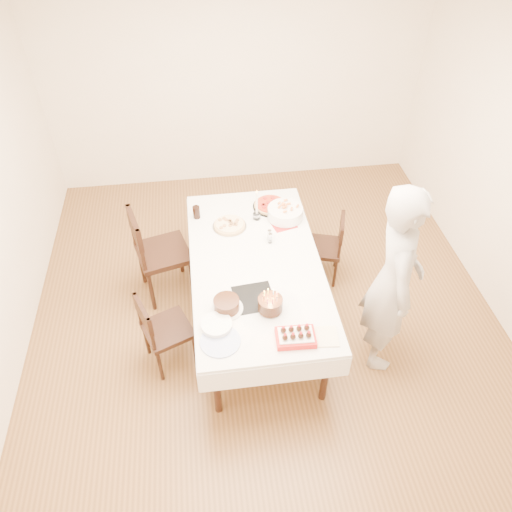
{
  "coord_description": "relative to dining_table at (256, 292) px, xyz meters",
  "views": [
    {
      "loc": [
        -0.52,
        -3.16,
        3.78
      ],
      "look_at": [
        -0.1,
        -0.01,
        0.83
      ],
      "focal_mm": 35.0,
      "sensor_mm": 36.0,
      "label": 1
    }
  ],
  "objects": [
    {
      "name": "wall_back",
      "position": [
        0.1,
        2.51,
        0.98
      ],
      "size": [
        4.5,
        0.04,
        2.7
      ],
      "primitive_type": "cube",
      "color": "#F4E4CD",
      "rests_on": "floor"
    },
    {
      "name": "box_lid",
      "position": [
        0.36,
        -0.87,
        0.38
      ],
      "size": [
        0.31,
        0.22,
        0.02
      ],
      "primitive_type": "cube",
      "rotation": [
        0.0,
        0.0,
        -0.1
      ],
      "color": "beige",
      "rests_on": "dining_table"
    },
    {
      "name": "plate_stack",
      "position": [
        -0.4,
        -0.67,
        0.4
      ],
      "size": [
        0.3,
        0.3,
        0.05
      ],
      "primitive_type": "cylinder",
      "rotation": [
        0.0,
        0.0,
        -0.31
      ],
      "color": "white",
      "rests_on": "dining_table"
    },
    {
      "name": "dining_table",
      "position": [
        0.0,
        0.0,
        0.0
      ],
      "size": [
        1.7,
        2.38,
        0.75
      ],
      "primitive_type": "cube",
      "rotation": [
        0.0,
        0.0,
        0.29
      ],
      "color": "silver",
      "rests_on": "floor"
    },
    {
      "name": "cola_glass",
      "position": [
        -0.49,
        0.72,
        0.44
      ],
      "size": [
        0.08,
        0.08,
        0.13
      ],
      "primitive_type": "cylinder",
      "rotation": [
        0.0,
        0.0,
        -0.24
      ],
      "color": "black",
      "rests_on": "dining_table"
    },
    {
      "name": "layer_cake",
      "position": [
        -0.3,
        -0.5,
        0.43
      ],
      "size": [
        0.29,
        0.29,
        0.11
      ],
      "primitive_type": "cylinder",
      "rotation": [
        0.0,
        0.0,
        -0.11
      ],
      "color": "#371B0D",
      "rests_on": "dining_table"
    },
    {
      "name": "chair_left_dessert",
      "position": [
        -0.81,
        -0.36,
        0.03
      ],
      "size": [
        0.55,
        0.55,
        0.82
      ],
      "primitive_type": null,
      "rotation": [
        0.0,
        0.0,
        3.53
      ],
      "color": "black",
      "rests_on": "floor"
    },
    {
      "name": "person",
      "position": [
        1.05,
        -0.51,
        0.53
      ],
      "size": [
        0.56,
        0.74,
        1.81
      ],
      "primitive_type": "imported",
      "rotation": [
        0.0,
        0.0,
        1.36
      ],
      "color": "#B2ADA8",
      "rests_on": "floor"
    },
    {
      "name": "taper_candle",
      "position": [
        0.09,
        0.62,
        0.54
      ],
      "size": [
        0.09,
        0.09,
        0.34
      ],
      "primitive_type": "cylinder",
      "rotation": [
        0.0,
        0.0,
        0.31
      ],
      "color": "white",
      "rests_on": "dining_table"
    },
    {
      "name": "birthday_cake",
      "position": [
        0.04,
        -0.55,
        0.48
      ],
      "size": [
        0.21,
        0.21,
        0.18
      ],
      "primitive_type": "cylinder",
      "rotation": [
        0.0,
        0.0,
        0.09
      ],
      "color": "#331A0D",
      "rests_on": "dining_table"
    },
    {
      "name": "pizza_pepperoni",
      "position": [
        0.25,
        0.79,
        0.4
      ],
      "size": [
        0.45,
        0.45,
        0.04
      ],
      "primitive_type": "cylinder",
      "rotation": [
        0.0,
        0.0,
        -0.38
      ],
      "color": "red",
      "rests_on": "dining_table"
    },
    {
      "name": "floor",
      "position": [
        0.1,
        0.01,
        -0.38
      ],
      "size": [
        5.0,
        5.0,
        0.0
      ],
      "primitive_type": "plane",
      "color": "brown",
      "rests_on": "ground"
    },
    {
      "name": "shaker_pair",
      "position": [
        0.17,
        0.25,
        0.43
      ],
      "size": [
        0.1,
        0.1,
        0.11
      ],
      "primitive_type": null,
      "rotation": [
        0.0,
        0.0,
        -0.16
      ],
      "color": "white",
      "rests_on": "dining_table"
    },
    {
      "name": "china_plate",
      "position": [
        -0.38,
        -0.82,
        0.38
      ],
      "size": [
        0.39,
        0.39,
        0.01
      ],
      "primitive_type": "cylinder",
      "rotation": [
        0.0,
        0.0,
        -0.32
      ],
      "color": "white",
      "rests_on": "dining_table"
    },
    {
      "name": "pizza_white",
      "position": [
        -0.18,
        0.53,
        0.4
      ],
      "size": [
        0.41,
        0.41,
        0.04
      ],
      "primitive_type": "cylinder",
      "rotation": [
        0.0,
        0.0,
        0.3
      ],
      "color": "beige",
      "rests_on": "dining_table"
    },
    {
      "name": "chair_left_savory",
      "position": [
        -0.84,
        0.51,
        0.14
      ],
      "size": [
        0.64,
        0.64,
        1.03
      ],
      "primitive_type": null,
      "rotation": [
        0.0,
        0.0,
        3.41
      ],
      "color": "black",
      "rests_on": "floor"
    },
    {
      "name": "pasta_bowl",
      "position": [
        0.36,
        0.6,
        0.44
      ],
      "size": [
        0.43,
        0.43,
        0.11
      ],
      "primitive_type": "cylinder",
      "rotation": [
        0.0,
        0.0,
        0.3
      ],
      "color": "white",
      "rests_on": "dining_table"
    },
    {
      "name": "strawberry_box",
      "position": [
        0.18,
        -0.87,
        0.41
      ],
      "size": [
        0.31,
        0.21,
        0.07
      ],
      "primitive_type": null,
      "rotation": [
        0.0,
        0.0,
        -0.05
      ],
      "color": "red",
      "rests_on": "dining_table"
    },
    {
      "name": "ceiling",
      "position": [
        0.1,
        0.01,
        2.33
      ],
      "size": [
        5.0,
        5.0,
        0.0
      ],
      "primitive_type": "plane",
      "rotation": [
        3.14,
        0.0,
        0.0
      ],
      "color": "white",
      "rests_on": "wall_back"
    },
    {
      "name": "chair_right_savory",
      "position": [
        0.76,
        0.52,
        0.01
      ],
      "size": [
        0.49,
        0.49,
        0.77
      ],
      "primitive_type": null,
      "rotation": [
        0.0,
        0.0,
        -0.3
      ],
      "color": "black",
      "rests_on": "floor"
    },
    {
      "name": "cake_board",
      "position": [
        -0.07,
        -0.41,
        0.38
      ],
      "size": [
        0.35,
        0.35,
        0.01
      ],
      "primitive_type": "cube",
      "rotation": [
        0.0,
        0.0,
        0.09
      ],
      "color": "black",
      "rests_on": "dining_table"
    },
    {
      "name": "red_placemat",
      "position": [
        0.33,
        0.51,
        0.38
      ],
      "size": [
        0.27,
        0.27,
        0.01
      ],
      "primitive_type": "cube",
      "rotation": [
        0.0,
        0.0,
        0.25
      ],
      "color": "#B21E1E",
      "rests_on": "dining_table"
    }
  ]
}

